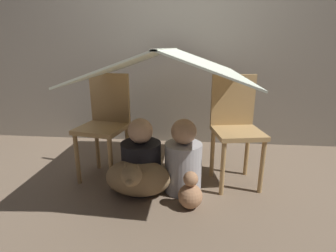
{
  "coord_description": "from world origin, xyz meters",
  "views": [
    {
      "loc": [
        0.2,
        -1.91,
        1.11
      ],
      "look_at": [
        0.0,
        0.12,
        0.49
      ],
      "focal_mm": 28.0,
      "sensor_mm": 36.0,
      "label": 1
    }
  ],
  "objects_px": {
    "person_front": "(141,160)",
    "person_second": "(183,161)",
    "chair_left": "(105,121)",
    "chair_right": "(235,125)",
    "dog": "(137,178)"
  },
  "relations": [
    {
      "from": "person_second",
      "to": "chair_right",
      "type": "bearing_deg",
      "value": 26.94
    },
    {
      "from": "chair_left",
      "to": "chair_right",
      "type": "bearing_deg",
      "value": 11.04
    },
    {
      "from": "chair_left",
      "to": "person_second",
      "type": "distance_m",
      "value": 0.76
    },
    {
      "from": "chair_left",
      "to": "chair_right",
      "type": "distance_m",
      "value": 1.1
    },
    {
      "from": "person_front",
      "to": "person_second",
      "type": "bearing_deg",
      "value": 0.43
    },
    {
      "from": "chair_left",
      "to": "person_front",
      "type": "height_order",
      "value": "chair_left"
    },
    {
      "from": "person_front",
      "to": "person_second",
      "type": "relative_size",
      "value": 0.99
    },
    {
      "from": "person_front",
      "to": "chair_left",
      "type": "bearing_deg",
      "value": 148.66
    },
    {
      "from": "chair_right",
      "to": "dog",
      "type": "height_order",
      "value": "chair_right"
    },
    {
      "from": "chair_right",
      "to": "dog",
      "type": "relative_size",
      "value": 1.78
    },
    {
      "from": "dog",
      "to": "chair_left",
      "type": "bearing_deg",
      "value": 135.03
    },
    {
      "from": "chair_left",
      "to": "dog",
      "type": "distance_m",
      "value": 0.59
    },
    {
      "from": "chair_left",
      "to": "chair_right",
      "type": "relative_size",
      "value": 1.0
    },
    {
      "from": "person_front",
      "to": "dog",
      "type": "xyz_separation_m",
      "value": [
        -0.01,
        -0.13,
        -0.08
      ]
    },
    {
      "from": "person_second",
      "to": "dog",
      "type": "distance_m",
      "value": 0.38
    }
  ]
}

